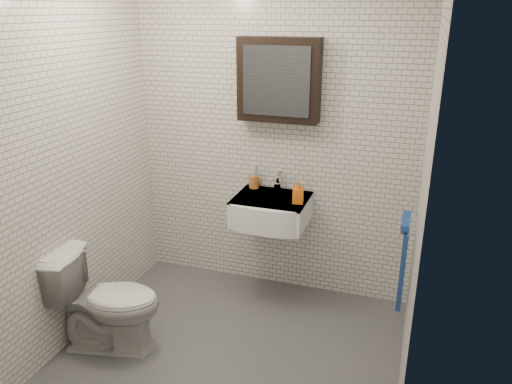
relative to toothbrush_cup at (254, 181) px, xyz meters
The scene contains 9 objects.
ground 1.31m from the toothbrush_cup, 81.31° to the right, with size 2.20×2.00×0.01m, color #45474C.
room_shell 1.10m from the toothbrush_cup, 81.31° to the right, with size 2.22×2.02×2.51m.
washbasin 0.32m from the toothbrush_cup, 46.82° to the right, with size 0.55×0.50×0.20m.
faucet 0.19m from the toothbrush_cup, ahead, with size 0.06×0.20×0.15m.
mirror_cabinet 0.82m from the toothbrush_cup, ahead, with size 0.60×0.15×0.60m.
towel_rail 1.34m from the toothbrush_cup, 26.42° to the right, with size 0.09×0.30×0.58m.
toothbrush_cup is the anchor object (origin of this frame).
soap_bottle 0.46m from the toothbrush_cup, 27.04° to the right, with size 0.08×0.08×0.17m, color orange.
toilet 1.41m from the toothbrush_cup, 120.38° to the right, with size 0.40×0.70×0.71m, color silver.
Camera 1 is at (1.05, -2.58, 2.19)m, focal length 35.00 mm.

